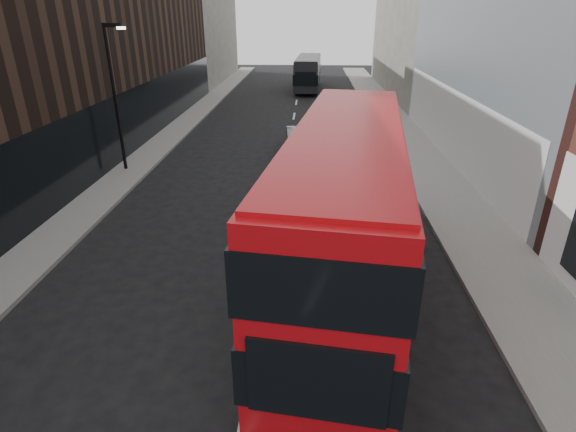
# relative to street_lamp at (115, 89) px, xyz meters

# --- Properties ---
(sidewalk_right) EXTENTS (3.00, 80.00, 0.15)m
(sidewalk_right) POSITION_rel_street_lamp_xyz_m (15.72, 7.00, -4.11)
(sidewalk_right) COLOR slate
(sidewalk_right) RESTS_ON ground
(sidewalk_left) EXTENTS (2.00, 80.00, 0.15)m
(sidewalk_left) POSITION_rel_street_lamp_xyz_m (0.22, 7.00, -4.11)
(sidewalk_left) COLOR slate
(sidewalk_left) RESTS_ON ground
(building_left_mid) EXTENTS (5.00, 24.00, 14.00)m
(building_left_mid) POSITION_rel_street_lamp_xyz_m (-3.28, 12.00, 2.82)
(building_left_mid) COLOR black
(building_left_mid) RESTS_ON ground
(building_left_far) EXTENTS (5.00, 20.00, 13.00)m
(building_left_far) POSITION_rel_street_lamp_xyz_m (-3.28, 34.00, 2.32)
(building_left_far) COLOR #66625A
(building_left_far) RESTS_ON ground
(street_lamp) EXTENTS (1.06, 0.22, 7.00)m
(street_lamp) POSITION_rel_street_lamp_xyz_m (0.00, 0.00, 0.00)
(street_lamp) COLOR black
(street_lamp) RESTS_ON sidewalk_left
(red_bus) EXTENTS (4.50, 12.48, 4.94)m
(red_bus) POSITION_rel_street_lamp_xyz_m (10.49, -10.37, -1.44)
(red_bus) COLOR #B90B11
(red_bus) RESTS_ON ground
(grey_bus) EXTENTS (2.88, 10.41, 3.33)m
(grey_bus) POSITION_rel_street_lamp_xyz_m (9.21, 27.52, -2.40)
(grey_bus) COLOR black
(grey_bus) RESTS_ON ground
(car_a) EXTENTS (1.56, 3.79, 1.29)m
(car_a) POSITION_rel_street_lamp_xyz_m (8.72, 1.97, -3.54)
(car_a) COLOR black
(car_a) RESTS_ON ground
(car_b) EXTENTS (1.73, 4.02, 1.29)m
(car_b) POSITION_rel_street_lamp_xyz_m (8.81, 4.46, -3.54)
(car_b) COLOR gray
(car_b) RESTS_ON ground
(car_c) EXTENTS (2.10, 4.46, 1.26)m
(car_c) POSITION_rel_street_lamp_xyz_m (11.79, 9.51, -3.55)
(car_c) COLOR black
(car_c) RESTS_ON ground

